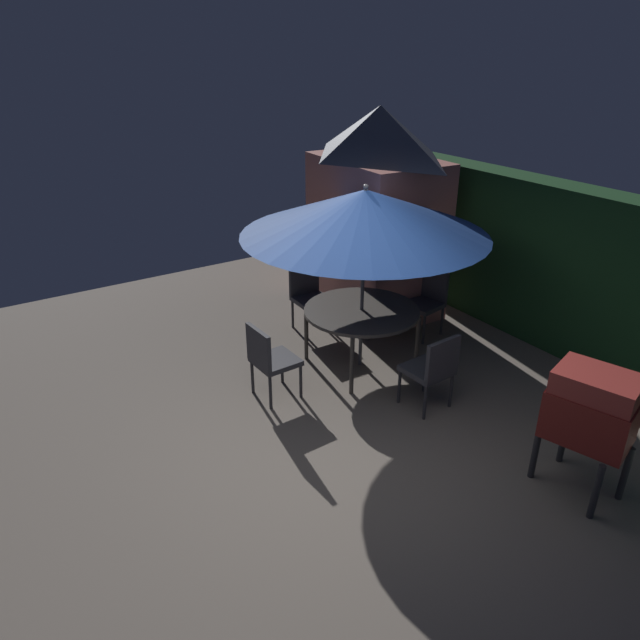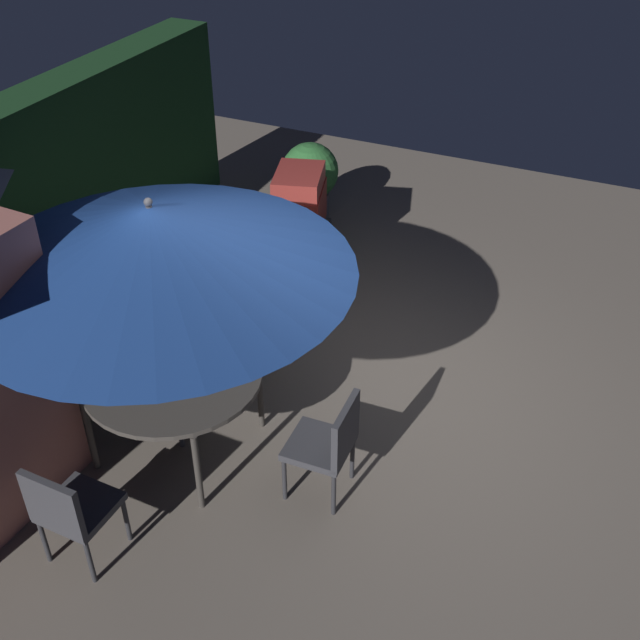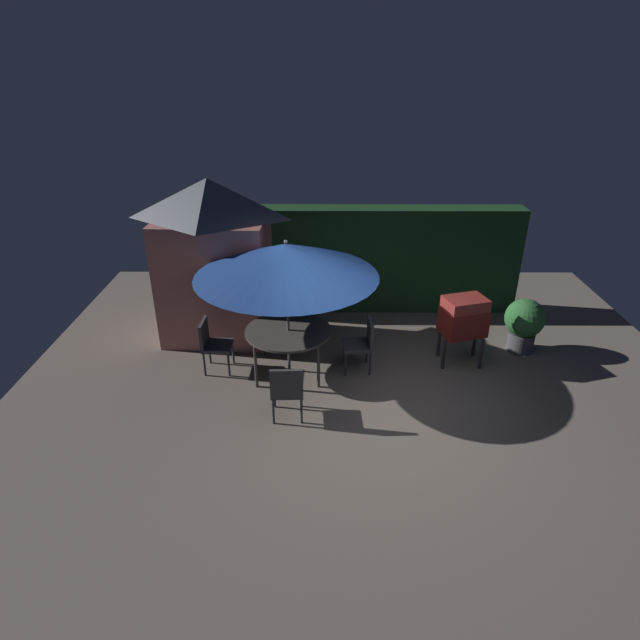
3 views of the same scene
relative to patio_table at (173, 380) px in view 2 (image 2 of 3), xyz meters
The scene contains 10 objects.
ground_plane 1.66m from the patio_table, 42.09° to the right, with size 11.00×11.00×0.00m, color #6B6056.
hedge_backdrop 2.75m from the patio_table, 66.01° to the left, with size 6.69×0.51×2.11m.
patio_table is the anchor object (origin of this frame).
patio_umbrella 1.25m from the patio_table, ahead, with size 2.85×2.85×2.28m.
bbq_grill 2.90m from the patio_table, ahead, with size 0.81×0.68×1.20m.
chair_near_shed 1.22m from the patio_table, ahead, with size 0.49×0.48×0.90m.
chair_far_side 1.32m from the patio_table, 100.06° to the left, with size 0.53×0.54×0.90m.
chair_toward_hedge 1.27m from the patio_table, behind, with size 0.48×0.47×0.90m.
chair_toward_house 1.33m from the patio_table, 87.76° to the right, with size 0.48×0.48×0.90m.
potted_plant_by_shed 4.15m from the patio_table, 10.01° to the left, with size 0.69×0.69×0.97m.
Camera 2 is at (-4.92, -1.98, 4.62)m, focal length 43.95 mm.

